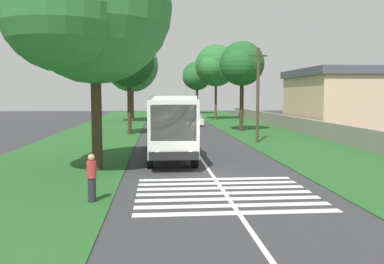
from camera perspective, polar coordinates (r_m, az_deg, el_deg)
ground at (r=19.43m, az=2.95°, el=-6.13°), size 160.00×160.00×0.00m
grass_verge_left at (r=34.55m, az=-14.14°, el=-1.29°), size 120.00×8.00×0.04m
grass_verge_right at (r=35.75m, az=12.78°, el=-1.05°), size 120.00×8.00×0.04m
centre_line at (r=34.19m, az=-0.44°, el=-1.23°), size 110.00×0.16×0.01m
coach_bus at (r=25.40m, az=-3.03°, el=1.41°), size 11.16×2.62×3.73m
zebra_crossing at (r=16.30m, az=4.50°, el=-8.32°), size 5.85×6.80×0.01m
trailing_car_0 at (r=43.82m, az=-3.94°, el=1.03°), size 4.30×1.78×1.43m
trailing_car_1 at (r=51.46m, az=0.39°, el=1.65°), size 4.30×1.78×1.43m
trailing_car_2 at (r=59.65m, az=-3.78°, el=2.11°), size 4.30×1.78×1.43m
trailing_minibus_0 at (r=67.93m, az=-1.35°, el=3.23°), size 6.00×2.14×2.53m
roadside_tree_left_0 at (r=21.36m, az=-14.02°, el=15.92°), size 9.04×7.63×11.78m
roadside_tree_left_1 at (r=60.09m, az=-8.41°, el=8.75°), size 9.29×7.43×11.56m
roadside_tree_left_2 at (r=40.01m, az=-8.82°, el=9.32°), size 5.82×4.80×9.27m
roadside_tree_right_0 at (r=82.13m, az=0.56°, el=7.56°), size 6.97×5.69×10.23m
roadside_tree_right_1 at (r=43.30m, az=6.65°, el=9.08°), size 5.58×4.62×9.18m
roadside_tree_right_2 at (r=63.69m, az=3.17°, el=8.92°), size 7.23×6.28×11.26m
utility_pole at (r=33.11m, az=8.98°, el=5.19°), size 0.24×1.40×7.36m
roadside_wall at (r=41.50m, az=15.19°, el=0.77°), size 70.00×0.40×1.46m
roadside_building at (r=46.50m, az=19.86°, el=4.16°), size 12.70×9.56×6.42m
pedestrian at (r=15.06m, az=-13.55°, el=-6.05°), size 0.34×0.34×1.69m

